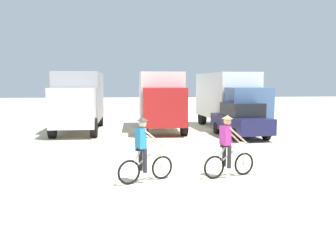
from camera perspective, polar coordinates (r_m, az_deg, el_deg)
name	(u,v)px	position (r m, az deg, el deg)	size (l,w,h in m)	color
ground_plane	(182,185)	(9.90, 2.16, -9.28)	(120.00, 120.00, 0.00)	beige
box_truck_grey_hauler	(79,98)	(21.31, -13.83, 4.26)	(2.46, 6.77, 3.35)	#9E9EA3
box_truck_avon_van	(161,98)	(21.41, -1.18, 4.46)	(2.46, 6.78, 3.35)	white
box_truck_white_box	(229,97)	(22.22, 9.66, 4.45)	(2.94, 6.93, 3.35)	white
sedan_parked	(241,120)	(18.78, 11.40, 0.97)	(2.20, 4.36, 1.76)	#1E1E4C
cyclist_orange_shirt	(144,152)	(10.02, -3.80, -4.12)	(1.58, 0.86, 1.82)	black
cyclist_cowboy_hat	(228,149)	(10.67, 9.44, -3.54)	(1.66, 0.72, 1.82)	black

